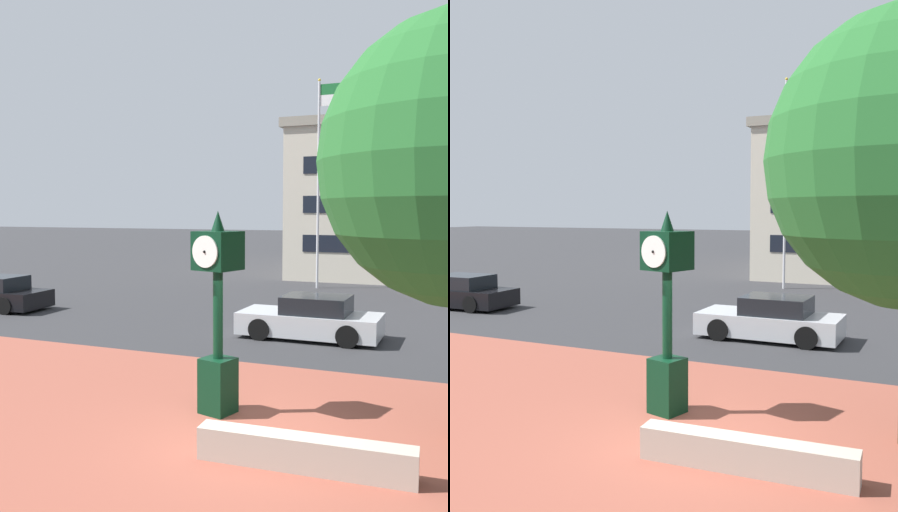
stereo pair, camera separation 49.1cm
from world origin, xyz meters
TOP-DOWN VIEW (x-y plane):
  - ground_plane at (0.00, 0.00)m, footprint 200.00×200.00m
  - plaza_brick_paving at (0.00, 0.39)m, footprint 44.00×8.77m
  - planter_wall at (1.03, -0.63)m, footprint 3.22×0.57m
  - street_clock at (-1.08, 1.13)m, footprint 0.88×0.90m
  - car_street_far at (-1.09, 8.15)m, footprint 4.14×1.90m
  - flagpole_primary at (-3.47, 19.40)m, footprint 1.83×0.14m

SIDE VIEW (x-z plane):
  - ground_plane at x=0.00m, z-range 0.00..0.00m
  - plaza_brick_paving at x=0.00m, z-range 0.00..0.01m
  - planter_wall at x=1.03m, z-range 0.00..0.50m
  - car_street_far at x=-1.09m, z-range -0.07..1.21m
  - street_clock at x=-1.08m, z-range 0.06..3.83m
  - flagpole_primary at x=-3.47m, z-range 0.97..11.02m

